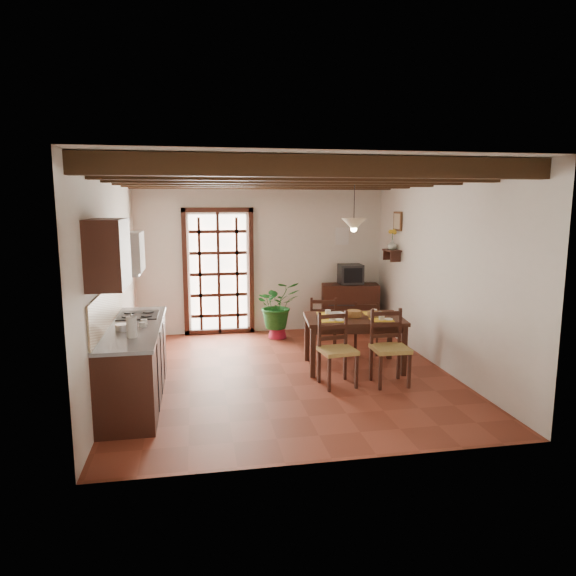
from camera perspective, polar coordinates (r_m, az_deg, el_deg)
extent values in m
plane|color=brown|center=(7.26, -0.22, -9.52)|extent=(5.00, 5.00, 0.00)
cube|color=silver|center=(9.39, -2.88, 3.55)|extent=(4.50, 0.02, 2.80)
cube|color=silver|center=(4.53, 5.27, -2.83)|extent=(4.50, 0.02, 2.80)
cube|color=silver|center=(6.91, -18.92, 0.94)|extent=(0.02, 5.00, 2.80)
cube|color=silver|center=(7.65, 16.62, 1.83)|extent=(0.02, 5.00, 2.80)
cube|color=white|center=(6.88, -0.23, 13.10)|extent=(4.50, 5.00, 0.02)
cube|color=black|center=(4.83, 4.21, 13.34)|extent=(4.50, 0.14, 0.20)
cube|color=black|center=(5.64, 2.04, 12.79)|extent=(4.50, 0.14, 0.20)
cube|color=black|center=(6.46, 0.43, 12.36)|extent=(4.50, 0.14, 0.20)
cube|color=black|center=(7.29, -0.82, 12.03)|extent=(4.50, 0.14, 0.20)
cube|color=black|center=(8.12, -1.81, 11.76)|extent=(4.50, 0.14, 0.20)
cube|color=black|center=(8.95, -2.61, 11.54)|extent=(4.50, 0.14, 0.20)
cube|color=white|center=(9.35, -7.73, 1.60)|extent=(1.01, 0.02, 2.11)
cube|color=black|center=(9.21, -7.87, 8.60)|extent=(1.26, 0.10, 0.08)
cube|color=black|center=(9.29, -11.35, 1.46)|extent=(0.08, 0.10, 2.28)
cube|color=black|center=(9.34, -4.09, 1.66)|extent=(0.08, 0.10, 2.28)
cube|color=black|center=(9.28, -7.71, 1.54)|extent=(1.01, 0.03, 2.02)
cube|color=black|center=(6.50, -16.61, -8.15)|extent=(0.60, 2.20, 0.88)
cube|color=slate|center=(6.38, -16.81, -4.20)|extent=(0.64, 2.25, 0.04)
cube|color=tan|center=(6.37, -19.45, -2.24)|extent=(0.02, 2.20, 0.50)
cube|color=black|center=(5.56, -19.36, 3.64)|extent=(0.35, 0.80, 0.70)
cube|color=white|center=(6.80, -17.47, 3.85)|extent=(0.38, 0.60, 0.50)
cube|color=silver|center=(6.83, -17.36, 1.60)|extent=(0.32, 0.55, 0.04)
cube|color=black|center=(6.91, -16.31, -2.94)|extent=(0.50, 0.55, 0.02)
cylinder|color=white|center=(5.81, -16.98, -4.21)|extent=(0.11, 0.11, 0.24)
cylinder|color=silver|center=(6.14, -18.02, -4.31)|extent=(0.14, 0.14, 0.10)
cube|color=#331910|center=(7.40, 7.34, -3.40)|extent=(1.47, 1.04, 0.05)
cube|color=#331910|center=(7.42, 7.33, -3.96)|extent=(1.33, 0.94, 0.10)
cube|color=#331910|center=(7.99, 11.23, -5.31)|extent=(0.08, 0.08, 0.70)
cube|color=#331910|center=(7.77, 2.14, -5.56)|extent=(0.08, 0.08, 0.70)
cube|color=#331910|center=(7.28, 12.78, -6.83)|extent=(0.08, 0.08, 0.70)
cube|color=#331910|center=(7.03, 2.78, -7.18)|extent=(0.08, 0.08, 0.70)
cube|color=#A18744|center=(6.72, 5.55, -6.94)|extent=(0.49, 0.47, 0.05)
cube|color=black|center=(6.81, 4.99, -4.61)|extent=(0.44, 0.10, 0.48)
cube|color=black|center=(6.79, 5.52, -8.85)|extent=(0.47, 0.45, 0.47)
cube|color=#A18744|center=(6.86, 11.30, -6.63)|extent=(0.46, 0.43, 0.05)
cube|color=black|center=(6.96, 10.83, -4.27)|extent=(0.45, 0.04, 0.49)
cube|color=black|center=(6.93, 11.23, -8.56)|extent=(0.44, 0.41, 0.48)
cube|color=#A18744|center=(8.10, 3.93, -4.15)|extent=(0.51, 0.50, 0.05)
cube|color=black|center=(7.88, 3.97, -2.78)|extent=(0.43, 0.13, 0.47)
cube|color=black|center=(8.16, 3.91, -5.73)|extent=(0.49, 0.47, 0.46)
cube|color=#A18744|center=(8.23, 8.72, -4.32)|extent=(0.50, 0.49, 0.05)
cube|color=black|center=(8.02, 8.73, -3.09)|extent=(0.38, 0.17, 0.43)
cube|color=black|center=(8.28, 8.68, -5.73)|extent=(0.47, 0.46, 0.42)
cube|color=gold|center=(7.10, 5.21, -3.77)|extent=(0.32, 0.24, 0.01)
cube|color=gold|center=(7.31, 10.45, -3.50)|extent=(0.32, 0.24, 0.01)
cube|color=gold|center=(7.51, 4.33, -3.03)|extent=(0.32, 0.24, 0.01)
cube|color=gold|center=(7.71, 9.31, -2.80)|extent=(0.32, 0.24, 0.01)
cylinder|color=olive|center=(7.39, 7.35, -2.91)|extent=(0.22, 0.22, 0.09)
imported|color=white|center=(7.39, 5.40, -2.97)|extent=(0.23, 0.23, 0.05)
cube|color=black|center=(9.61, 6.88, -2.17)|extent=(1.10, 0.64, 0.88)
cube|color=black|center=(9.50, 6.96, 1.55)|extent=(0.43, 0.40, 0.36)
cube|color=black|center=(9.32, 7.30, 1.39)|extent=(0.34, 0.04, 0.27)
cube|color=white|center=(9.65, 6.03, 5.76)|extent=(0.25, 0.03, 0.32)
cone|color=maroon|center=(9.09, -1.18, -4.89)|extent=(0.33, 0.33, 0.20)
imported|color=#144C19|center=(8.99, -1.19, -2.05)|extent=(2.19, 1.96, 2.19)
cube|color=black|center=(9.04, 11.48, 4.11)|extent=(0.20, 0.42, 0.03)
cube|color=black|center=(8.89, 11.87, 3.42)|extent=(0.18, 0.03, 0.18)
cube|color=black|center=(9.21, 11.07, 3.65)|extent=(0.18, 0.03, 0.18)
imported|color=#B2BFB2|center=(9.03, 11.50, 4.74)|extent=(0.15, 0.15, 0.15)
sphere|color=gold|center=(9.02, 11.55, 6.07)|extent=(0.14, 0.14, 0.14)
cylinder|color=#144C19|center=(9.03, 11.51, 5.12)|extent=(0.01, 0.01, 0.28)
cube|color=brown|center=(9.04, 12.09, 7.26)|extent=(0.03, 0.32, 0.32)
cube|color=#C3B292|center=(9.04, 12.00, 7.26)|extent=(0.01, 0.26, 0.26)
cylinder|color=black|center=(7.31, 7.39, 10.06)|extent=(0.01, 0.01, 0.70)
cone|color=beige|center=(7.32, 7.33, 7.17)|extent=(0.36, 0.36, 0.14)
sphere|color=#FFD88C|center=(7.32, 7.32, 6.54)|extent=(0.09, 0.09, 0.09)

